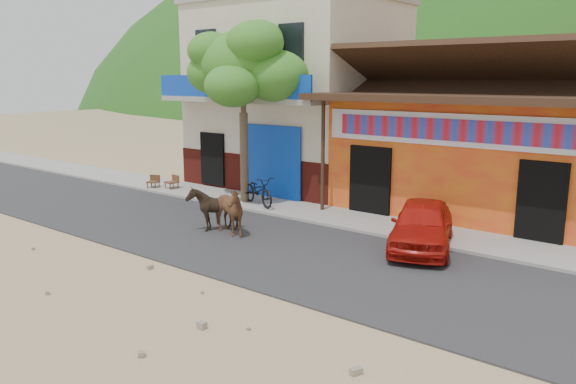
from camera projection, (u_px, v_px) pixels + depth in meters
name	position (u px, v px, depth m)	size (l,w,h in m)	color
ground	(220.00, 281.00, 11.96)	(120.00, 120.00, 0.00)	#9E825B
road	(292.00, 252.00, 13.88)	(60.00, 5.00, 0.04)	#28282B
sidewalk	(364.00, 223.00, 16.57)	(60.00, 2.00, 0.12)	gray
dance_club	(483.00, 155.00, 18.09)	(8.00, 6.00, 3.60)	orange
cafe_building	(298.00, 97.00, 22.29)	(7.00, 6.00, 7.00)	beige
tree	(243.00, 113.00, 18.59)	(3.00, 3.00, 6.00)	#2D721E
cow_tan	(226.00, 210.00, 15.34)	(0.72, 1.58, 1.34)	brown
cow_dark	(213.00, 208.00, 15.68)	(1.03, 1.16, 1.27)	black
red_car	(422.00, 225.00, 14.05)	(1.44, 3.59, 1.22)	#AF140C
scooter	(258.00, 191.00, 18.49)	(0.64, 1.84, 0.97)	black
cafe_chair_left	(171.00, 176.00, 21.30)	(0.43, 0.43, 0.93)	#52331B
cafe_chair_right	(153.00, 176.00, 21.46)	(0.40, 0.40, 0.87)	#4D2C19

